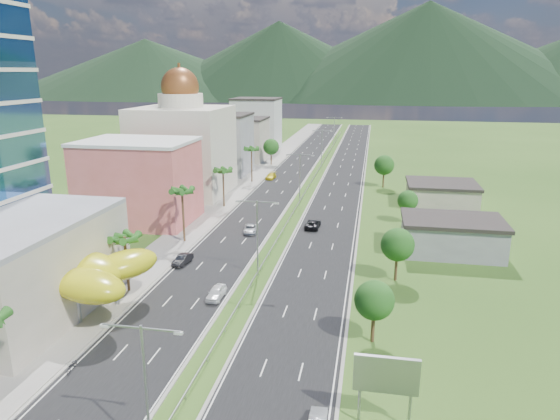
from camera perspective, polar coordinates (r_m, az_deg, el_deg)
The scene contains 35 objects.
ground at distance 62.15m, azimuth -4.67°, elevation -11.06°, with size 500.00×500.00×0.00m, color #2D5119.
road_left at distance 147.90m, azimuth 1.64°, elevation 4.74°, with size 11.00×260.00×0.04m, color black.
road_right at distance 146.36m, azimuth 7.47°, elevation 4.49°, with size 11.00×260.00×0.04m, color black.
sidewalk_left at distance 149.64m, azimuth -1.96°, elevation 4.88°, with size 7.00×260.00×0.12m, color gray.
median_guardrail at distance 129.28m, azimuth 3.68°, elevation 3.40°, with size 0.10×216.06×0.76m.
streetlight_median_a at distance 38.51m, azimuth -15.16°, elevation -18.19°, with size 6.04×0.25×11.00m.
streetlight_median_b at distance 68.58m, azimuth -2.61°, elevation -2.33°, with size 6.04×0.25×11.00m.
streetlight_median_c at distance 106.69m, azimuth 2.28°, elevation 4.18°, with size 6.04×0.25×11.00m.
streetlight_median_d at distance 150.74m, azimuth 4.81°, elevation 7.49°, with size 6.04×0.25×11.00m.
streetlight_median_e at distance 195.23m, azimuth 6.20°, elevation 9.29°, with size 6.04×0.25×11.00m.
lime_canopy at distance 64.81m, azimuth -23.18°, elevation -6.37°, with size 18.00×15.00×7.40m.
pink_shophouse at distance 97.87m, azimuth -15.79°, elevation 3.00°, with size 20.00×15.00×15.00m, color #D15E56.
domed_building at distance 117.89m, azimuth -11.02°, elevation 7.26°, with size 20.00×20.00×28.70m.
midrise_grey at distance 141.37m, azimuth -6.87°, elevation 7.41°, with size 16.00×15.00×16.00m, color gray.
midrise_beige at distance 162.49m, azimuth -4.54°, elevation 7.99°, with size 16.00×15.00×13.00m, color #A49C87.
midrise_white at distance 184.35m, azimuth -2.68°, elevation 9.70°, with size 16.00×15.00×18.00m, color silver.
billboard at distance 42.55m, azimuth 12.04°, elevation -18.15°, with size 5.20×0.35×6.20m.
shed_near at distance 83.49m, azimuth 19.01°, elevation -2.96°, with size 15.00×10.00×5.00m, color gray.
shed_far at distance 112.48m, azimuth 17.95°, elevation 1.64°, with size 14.00×12.00×4.40m, color #A49C87.
palm_tree_b at distance 66.67m, azimuth -17.33°, elevation -3.29°, with size 3.60×3.60×8.10m.
palm_tree_c at distance 83.71m, azimuth -11.13°, elevation 1.94°, with size 3.60×3.60×9.60m.
palm_tree_d at distance 105.11m, azimuth -6.53°, elevation 4.35°, with size 3.60×3.60×8.60m.
palm_tree_e at distance 128.71m, azimuth -3.28°, elevation 6.83°, with size 3.60×3.60×9.40m.
leafy_tree_lfar at distance 153.24m, azimuth -1.02°, elevation 7.23°, with size 4.90×4.90×8.05m.
leafy_tree_ra at distance 53.70m, azimuth 10.73°, elevation -10.12°, with size 4.20×4.20×6.90m.
leafy_tree_rb at distance 69.41m, azimuth 13.29°, elevation -3.89°, with size 4.55×4.55×7.47m.
leafy_tree_rc at distance 96.64m, azimuth 14.40°, elevation 1.04°, with size 3.85×3.85×6.33m.
leafy_tree_rd at distance 125.52m, azimuth 11.82°, elevation 5.04°, with size 4.90×4.90×8.05m.
mountain_ridge at distance 506.27m, azimuth 16.03°, elevation 11.84°, with size 860.00×140.00×90.00m, color black, non-canonical shape.
car_white_near_left at distance 64.48m, azimuth -7.30°, elevation -9.35°, with size 1.75×4.34×1.48m, color white.
car_dark_left at distance 76.12m, azimuth -11.07°, elevation -5.56°, with size 1.49×4.28×1.41m, color black.
car_silver_mid_left at distance 89.07m, azimuth -3.40°, elevation -2.17°, with size 2.23×4.84×1.35m, color #B4B7BC.
car_yellow_far_left at distance 133.58m, azimuth -1.05°, elevation 3.90°, with size 2.11×5.19×1.51m, color yellow.
car_dark_far_right at distance 91.74m, azimuth 3.77°, elevation -1.60°, with size 2.42×5.26×1.46m, color black.
motorcycle at distance 53.86m, azimuth -22.69°, elevation -15.99°, with size 0.62×2.05×1.31m, color black.
Camera 1 is at (15.07, -53.50, 27.80)m, focal length 32.00 mm.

